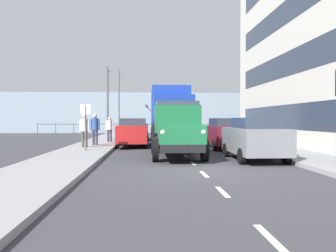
{
  "coord_description": "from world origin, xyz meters",
  "views": [
    {
      "loc": [
        1.7,
        10.49,
        1.65
      ],
      "look_at": [
        0.33,
        -11.17,
        1.21
      ],
      "focal_mm": 34.54,
      "sensor_mm": 36.0,
      "label": 1
    }
  ],
  "objects_px": {
    "lorry_cargo_blue": "(170,113)",
    "pedestrian_strolling": "(85,128)",
    "pedestrian_couple_a": "(110,127)",
    "car_maroon_kerbside_1": "(224,133)",
    "lamp_post_far": "(119,96)",
    "car_grey_kerbside_near": "(254,138)",
    "car_navy_oppositeside_1": "(136,129)",
    "street_sign": "(86,119)",
    "pedestrian_couple_b": "(95,127)",
    "lamp_post_promenade": "(108,95)",
    "car_red_oppositeside_0": "(133,132)",
    "truck_vintage_green": "(177,130)"
  },
  "relations": [
    {
      "from": "lorry_cargo_blue",
      "to": "pedestrian_strolling",
      "type": "xyz_separation_m",
      "value": [
        4.96,
        4.85,
        -0.87
      ]
    },
    {
      "from": "pedestrian_couple_a",
      "to": "car_maroon_kerbside_1",
      "type": "bearing_deg",
      "value": 150.9
    },
    {
      "from": "lamp_post_far",
      "to": "pedestrian_strolling",
      "type": "bearing_deg",
      "value": 89.22
    },
    {
      "from": "car_grey_kerbside_near",
      "to": "pedestrian_couple_a",
      "type": "relative_size",
      "value": 2.27
    },
    {
      "from": "car_maroon_kerbside_1",
      "to": "pedestrian_couple_a",
      "type": "height_order",
      "value": "pedestrian_couple_a"
    },
    {
      "from": "car_navy_oppositeside_1",
      "to": "street_sign",
      "type": "distance_m",
      "value": 10.57
    },
    {
      "from": "lorry_cargo_blue",
      "to": "pedestrian_couple_b",
      "type": "xyz_separation_m",
      "value": [
        4.63,
        3.38,
        -0.84
      ]
    },
    {
      "from": "car_navy_oppositeside_1",
      "to": "lamp_post_promenade",
      "type": "xyz_separation_m",
      "value": [
        2.21,
        0.57,
        2.66
      ]
    },
    {
      "from": "pedestrian_couple_b",
      "to": "street_sign",
      "type": "bearing_deg",
      "value": 91.58
    },
    {
      "from": "lamp_post_promenade",
      "to": "street_sign",
      "type": "relative_size",
      "value": 2.5
    },
    {
      "from": "car_red_oppositeside_0",
      "to": "lamp_post_promenade",
      "type": "distance_m",
      "value": 6.77
    },
    {
      "from": "car_navy_oppositeside_1",
      "to": "lamp_post_far",
      "type": "xyz_separation_m",
      "value": [
        2.26,
        -9.87,
        3.37
      ]
    },
    {
      "from": "truck_vintage_green",
      "to": "lamp_post_promenade",
      "type": "xyz_separation_m",
      "value": [
        4.37,
        -11.65,
        2.37
      ]
    },
    {
      "from": "pedestrian_couple_b",
      "to": "truck_vintage_green",
      "type": "bearing_deg",
      "value": 129.53
    },
    {
      "from": "car_maroon_kerbside_1",
      "to": "car_red_oppositeside_0",
      "type": "relative_size",
      "value": 0.99
    },
    {
      "from": "lorry_cargo_blue",
      "to": "pedestrian_couple_a",
      "type": "height_order",
      "value": "lorry_cargo_blue"
    },
    {
      "from": "car_maroon_kerbside_1",
      "to": "lamp_post_promenade",
      "type": "bearing_deg",
      "value": -45.65
    },
    {
      "from": "pedestrian_strolling",
      "to": "street_sign",
      "type": "height_order",
      "value": "street_sign"
    },
    {
      "from": "pedestrian_strolling",
      "to": "pedestrian_couple_a",
      "type": "distance_m",
      "value": 4.19
    },
    {
      "from": "truck_vintage_green",
      "to": "street_sign",
      "type": "height_order",
      "value": "truck_vintage_green"
    },
    {
      "from": "pedestrian_couple_a",
      "to": "pedestrian_strolling",
      "type": "bearing_deg",
      "value": 78.13
    },
    {
      "from": "car_grey_kerbside_near",
      "to": "pedestrian_couple_a",
      "type": "distance_m",
      "value": 11.26
    },
    {
      "from": "car_grey_kerbside_near",
      "to": "car_navy_oppositeside_1",
      "type": "bearing_deg",
      "value": -68.64
    },
    {
      "from": "lorry_cargo_blue",
      "to": "lamp_post_promenade",
      "type": "height_order",
      "value": "lamp_post_promenade"
    },
    {
      "from": "car_navy_oppositeside_1",
      "to": "pedestrian_couple_a",
      "type": "bearing_deg",
      "value": 69.23
    },
    {
      "from": "car_grey_kerbside_near",
      "to": "lorry_cargo_blue",
      "type": "bearing_deg",
      "value": -74.21
    },
    {
      "from": "car_navy_oppositeside_1",
      "to": "pedestrian_couple_b",
      "type": "relative_size",
      "value": 2.36
    },
    {
      "from": "lorry_cargo_blue",
      "to": "street_sign",
      "type": "relative_size",
      "value": 3.65
    },
    {
      "from": "pedestrian_couple_b",
      "to": "lamp_post_far",
      "type": "distance_m",
      "value": 17.09
    },
    {
      "from": "pedestrian_strolling",
      "to": "street_sign",
      "type": "relative_size",
      "value": 0.79
    },
    {
      "from": "lorry_cargo_blue",
      "to": "pedestrian_couple_b",
      "type": "distance_m",
      "value": 5.79
    },
    {
      "from": "pedestrian_strolling",
      "to": "pedestrian_couple_b",
      "type": "distance_m",
      "value": 1.51
    },
    {
      "from": "lorry_cargo_blue",
      "to": "car_grey_kerbside_near",
      "type": "distance_m",
      "value": 10.15
    },
    {
      "from": "pedestrian_couple_b",
      "to": "lamp_post_far",
      "type": "xyz_separation_m",
      "value": [
        0.08,
        -16.82,
        3.03
      ]
    },
    {
      "from": "lorry_cargo_blue",
      "to": "lamp_post_far",
      "type": "bearing_deg",
      "value": -70.71
    },
    {
      "from": "lorry_cargo_blue",
      "to": "lamp_post_far",
      "type": "xyz_separation_m",
      "value": [
        4.71,
        -13.45,
        2.19
      ]
    },
    {
      "from": "lorry_cargo_blue",
      "to": "truck_vintage_green",
      "type": "bearing_deg",
      "value": 88.09
    },
    {
      "from": "lamp_post_promenade",
      "to": "pedestrian_couple_b",
      "type": "bearing_deg",
      "value": 90.26
    },
    {
      "from": "car_maroon_kerbside_1",
      "to": "car_red_oppositeside_0",
      "type": "bearing_deg",
      "value": -18.67
    },
    {
      "from": "pedestrian_couple_a",
      "to": "lorry_cargo_blue",
      "type": "bearing_deg",
      "value": -169.56
    },
    {
      "from": "truck_vintage_green",
      "to": "lamp_post_promenade",
      "type": "bearing_deg",
      "value": -69.44
    },
    {
      "from": "car_red_oppositeside_0",
      "to": "pedestrian_couple_a",
      "type": "bearing_deg",
      "value": -51.29
    },
    {
      "from": "car_grey_kerbside_near",
      "to": "street_sign",
      "type": "relative_size",
      "value": 1.69
    },
    {
      "from": "pedestrian_strolling",
      "to": "car_red_oppositeside_0",
      "type": "bearing_deg",
      "value": -140.74
    },
    {
      "from": "car_grey_kerbside_near",
      "to": "lamp_post_far",
      "type": "bearing_deg",
      "value": -72.16
    },
    {
      "from": "street_sign",
      "to": "car_grey_kerbside_near",
      "type": "bearing_deg",
      "value": 157.93
    },
    {
      "from": "car_grey_kerbside_near",
      "to": "street_sign",
      "type": "xyz_separation_m",
      "value": [
        7.28,
        -2.95,
        0.79
      ]
    },
    {
      "from": "street_sign",
      "to": "lamp_post_far",
      "type": "bearing_deg",
      "value": -89.52
    },
    {
      "from": "truck_vintage_green",
      "to": "pedestrian_couple_b",
      "type": "distance_m",
      "value": 6.82
    },
    {
      "from": "car_navy_oppositeside_1",
      "to": "pedestrian_strolling",
      "type": "bearing_deg",
      "value": 73.46
    }
  ]
}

